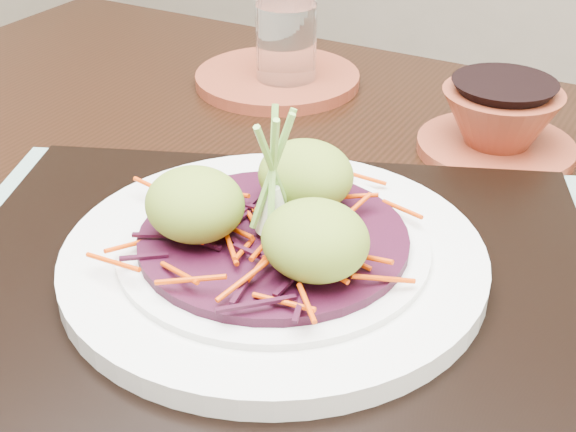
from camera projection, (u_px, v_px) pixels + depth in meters
The scene contains 11 objects.
dining_table at pixel (334, 341), 0.68m from camera, with size 1.26×0.84×0.78m.
placemat at pixel (274, 294), 0.56m from camera, with size 0.51×0.40×0.00m, color #7DA192.
serving_tray at pixel (274, 280), 0.55m from camera, with size 0.44×0.33×0.02m, color black.
white_plate at pixel (274, 256), 0.54m from camera, with size 0.29×0.29×0.02m.
cabbage_bed at pixel (274, 238), 0.54m from camera, with size 0.18×0.18×0.01m, color #350A1D.
carrot_julienne at pixel (273, 227), 0.53m from camera, with size 0.22×0.22×0.01m, color #CE3903, non-canonical shape.
guacamole_scoops at pixel (273, 206), 0.52m from camera, with size 0.16×0.14×0.05m.
scallion_garnish at pixel (273, 176), 0.51m from camera, with size 0.07×0.07×0.10m, color #77B247, non-canonical shape.
terracotta_side_plate at pixel (277, 79), 0.90m from camera, with size 0.18×0.18×0.01m, color maroon.
water_glass at pixel (286, 47), 0.87m from camera, with size 0.07×0.07×0.09m, color white.
terracotta_bowl_set at pixel (499, 126), 0.74m from camera, with size 0.18×0.18×0.06m.
Camera 1 is at (0.28, -0.40, 1.12)m, focal length 50.00 mm.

